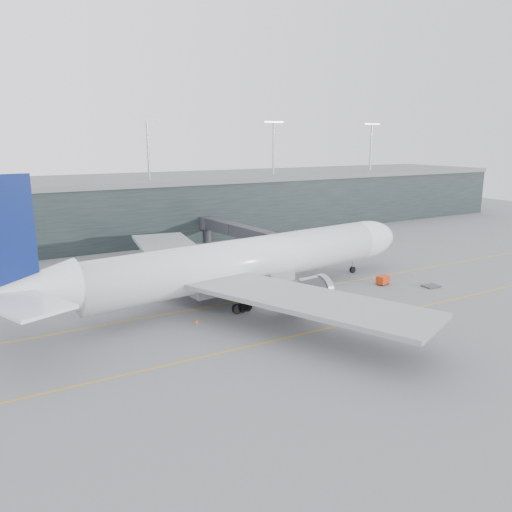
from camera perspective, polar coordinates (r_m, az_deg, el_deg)
ground at (r=80.82m, az=-4.36°, el=-4.59°), size 320.00×320.00×0.00m
taxiline_a at (r=77.40m, az=-3.07°, el=-5.37°), size 160.00×0.25×0.02m
taxiline_b at (r=64.39m, az=3.45°, el=-9.30°), size 160.00×0.25×0.02m
taxiline_lead_main at (r=100.35m, az=-6.71°, el=-1.11°), size 0.25×60.00×0.02m
terminal at (r=132.88m, az=-15.32°, el=5.35°), size 240.00×36.00×29.00m
main_aircraft at (r=78.05m, az=-1.55°, el=-0.74°), size 74.34×69.33×20.85m
jet_bridge at (r=108.72m, az=-0.95°, el=2.68°), size 7.43×43.21×6.43m
gse_cart at (r=89.41m, az=14.30°, el=-2.64°), size 2.58×1.98×1.56m
baggage_dolly at (r=90.54m, az=19.37°, el=-3.26°), size 2.81×2.30×0.27m
uld_a at (r=87.12m, az=-11.09°, el=-2.88°), size 2.00×1.67×1.70m
uld_b at (r=88.36m, az=-9.58°, el=-2.48°), size 2.37×1.99×1.99m
uld_c at (r=88.62m, az=-7.23°, el=-2.39°), size 2.25×1.88×1.88m
cone_nose at (r=96.46m, az=17.58°, el=-2.04°), size 0.42×0.42×0.66m
cone_wing_stbd at (r=69.19m, az=9.37°, el=-7.53°), size 0.44×0.44×0.70m
cone_wing_port at (r=93.17m, az=-1.22°, el=-1.93°), size 0.42×0.42×0.67m
cone_tail at (r=69.36m, az=-6.78°, el=-7.39°), size 0.43×0.43×0.69m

